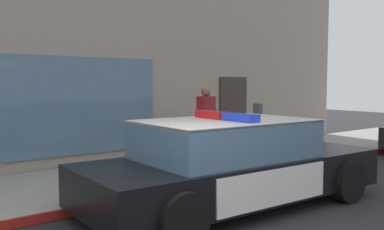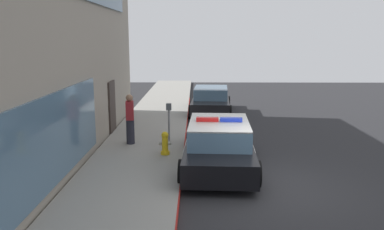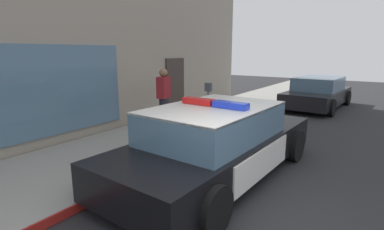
# 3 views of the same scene
# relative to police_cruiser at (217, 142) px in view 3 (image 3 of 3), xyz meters

# --- Properties ---
(sidewalk) EXTENTS (48.00, 2.82, 0.15)m
(sidewalk) POSITION_rel_police_cruiser_xyz_m (-1.83, 2.48, -0.60)
(sidewalk) COLOR gray
(sidewalk) RESTS_ON ground
(curb_red_paint) EXTENTS (28.80, 0.04, 0.14)m
(curb_red_paint) POSITION_rel_police_cruiser_xyz_m (-1.83, 1.06, -0.60)
(curb_red_paint) COLOR maroon
(curb_red_paint) RESTS_ON ground
(police_cruiser) EXTENTS (5.03, 2.26, 1.49)m
(police_cruiser) POSITION_rel_police_cruiser_xyz_m (0.00, 0.00, 0.00)
(police_cruiser) COLOR black
(police_cruiser) RESTS_ON ground
(fire_hydrant) EXTENTS (0.34, 0.39, 0.73)m
(fire_hydrant) POSITION_rel_police_cruiser_xyz_m (0.70, 1.63, -0.18)
(fire_hydrant) COLOR gold
(fire_hydrant) RESTS_ON sidewalk
(car_down_street) EXTENTS (4.51, 2.21, 1.29)m
(car_down_street) POSITION_rel_police_cruiser_xyz_m (8.44, -0.08, -0.05)
(car_down_street) COLOR black
(car_down_street) RESTS_ON ground
(pedestrian_on_sidewalk) EXTENTS (0.43, 0.31, 1.71)m
(pedestrian_on_sidewalk) POSITION_rel_police_cruiser_xyz_m (1.95, 2.91, 0.33)
(pedestrian_on_sidewalk) COLOR #23232D
(pedestrian_on_sidewalk) RESTS_ON sidewalk
(parking_meter) EXTENTS (0.12, 0.18, 1.34)m
(parking_meter) POSITION_rel_police_cruiser_xyz_m (2.33, 1.62, 0.40)
(parking_meter) COLOR slate
(parking_meter) RESTS_ON sidewalk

